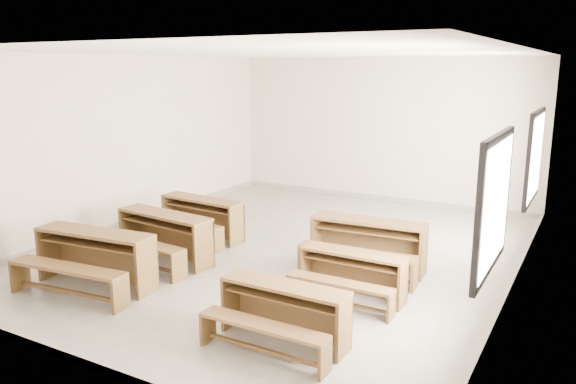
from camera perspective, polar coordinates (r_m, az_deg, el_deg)
The scene contains 7 objects.
room at distance 8.87m, azimuth 0.51°, elevation 7.16°, with size 8.50×8.50×3.20m.
desk_set_0 at distance 8.19m, azimuth -19.22°, elevation -6.07°, with size 1.84×1.09×0.79m.
desk_set_1 at distance 8.97m, azimuth -12.64°, elevation -4.15°, with size 1.78×1.04×0.76m.
desk_set_2 at distance 10.02m, azimuth -8.92°, elevation -2.37°, with size 1.67×0.96×0.72m.
desk_set_3 at distance 6.27m, azimuth -0.58°, elevation -11.85°, with size 1.48×0.77×0.66m.
desk_set_4 at distance 7.44m, azimuth 6.44°, elevation -8.06°, with size 1.40×0.73×0.63m.
desk_set_5 at distance 8.45m, azimuth 8.01°, elevation -4.99°, with size 1.76×0.99×0.77m.
Camera 1 is at (4.36, -7.74, 2.98)m, focal length 35.00 mm.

